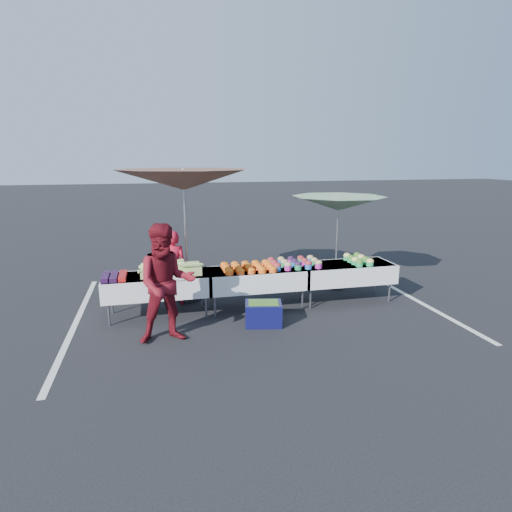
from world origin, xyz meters
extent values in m
plane|color=black|center=(0.00, 0.00, 0.00)|extent=(80.00, 80.00, 0.00)
cube|color=silver|center=(-3.20, 0.00, 0.00)|extent=(0.10, 5.00, 0.00)
cube|color=silver|center=(3.20, 0.00, 0.00)|extent=(0.10, 5.00, 0.00)
cube|color=white|center=(-1.80, 0.00, 0.73)|extent=(1.80, 0.75, 0.04)
cube|color=white|center=(-1.80, 0.00, 0.57)|extent=(1.86, 0.81, 0.36)
cylinder|color=slate|center=(-2.62, -0.29, 0.20)|extent=(0.04, 0.04, 0.39)
cylinder|color=slate|center=(-2.62, 0.29, 0.20)|extent=(0.04, 0.04, 0.39)
cylinder|color=slate|center=(-0.98, -0.29, 0.20)|extent=(0.04, 0.04, 0.39)
cylinder|color=slate|center=(-0.98, 0.29, 0.20)|extent=(0.04, 0.04, 0.39)
cube|color=white|center=(0.00, 0.00, 0.73)|extent=(1.80, 0.75, 0.04)
cube|color=white|center=(0.00, 0.00, 0.57)|extent=(1.86, 0.81, 0.36)
cylinder|color=slate|center=(-0.82, -0.29, 0.20)|extent=(0.04, 0.04, 0.39)
cylinder|color=slate|center=(-0.82, 0.29, 0.20)|extent=(0.04, 0.04, 0.39)
cylinder|color=slate|center=(0.82, -0.29, 0.20)|extent=(0.04, 0.04, 0.39)
cylinder|color=slate|center=(0.82, 0.29, 0.20)|extent=(0.04, 0.04, 0.39)
cube|color=white|center=(1.80, 0.00, 0.73)|extent=(1.80, 0.75, 0.04)
cube|color=white|center=(1.80, 0.00, 0.57)|extent=(1.86, 0.81, 0.36)
cylinder|color=slate|center=(0.98, -0.29, 0.20)|extent=(0.04, 0.04, 0.39)
cylinder|color=slate|center=(0.98, 0.29, 0.20)|extent=(0.04, 0.04, 0.39)
cylinder|color=slate|center=(2.62, -0.29, 0.20)|extent=(0.04, 0.04, 0.39)
cylinder|color=slate|center=(2.62, 0.29, 0.20)|extent=(0.04, 0.04, 0.39)
cube|color=black|center=(-2.65, -0.27, 0.79)|extent=(0.12, 0.12, 0.08)
cube|color=black|center=(-2.65, -0.13, 0.79)|extent=(0.12, 0.12, 0.08)
cube|color=black|center=(-2.65, 0.01, 0.79)|extent=(0.12, 0.12, 0.08)
cube|color=black|center=(-2.65, 0.15, 0.79)|extent=(0.12, 0.12, 0.08)
cube|color=black|center=(-2.51, -0.27, 0.79)|extent=(0.12, 0.12, 0.08)
cube|color=black|center=(-2.51, -0.13, 0.79)|extent=(0.12, 0.12, 0.08)
cube|color=black|center=(-2.51, 0.01, 0.79)|extent=(0.12, 0.12, 0.08)
cube|color=black|center=(-2.51, 0.15, 0.79)|extent=(0.12, 0.12, 0.08)
cube|color=#A91412|center=(-2.37, -0.27, 0.79)|extent=(0.12, 0.12, 0.08)
cube|color=#A91412|center=(-2.37, -0.13, 0.79)|extent=(0.12, 0.12, 0.08)
cube|color=#A91412|center=(-2.37, 0.01, 0.79)|extent=(0.12, 0.12, 0.08)
cube|color=#A91412|center=(-2.37, 0.15, 0.79)|extent=(0.12, 0.12, 0.08)
cube|color=#A8C464|center=(-1.55, 0.05, 0.82)|extent=(1.05, 0.55, 0.14)
cylinder|color=#A8C464|center=(-1.25, 0.20, 0.85)|extent=(0.27, 0.09, 0.10)
cylinder|color=#A8C464|center=(-1.93, 0.10, 0.92)|extent=(0.27, 0.14, 0.07)
cylinder|color=#A8C464|center=(-1.44, -0.06, 0.97)|extent=(0.27, 0.14, 0.09)
cylinder|color=#A8C464|center=(-1.97, 0.08, 0.87)|extent=(0.27, 0.15, 0.10)
cylinder|color=#A8C464|center=(-1.73, -0.01, 0.91)|extent=(0.27, 0.15, 0.08)
cylinder|color=#A8C464|center=(-1.59, 0.09, 0.94)|extent=(0.27, 0.10, 0.10)
cylinder|color=#A8C464|center=(-1.59, -0.03, 0.94)|extent=(0.27, 0.07, 0.08)
cylinder|color=#A8C464|center=(-1.68, -0.13, 0.90)|extent=(0.27, 0.14, 0.09)
cylinder|color=#A8C464|center=(-1.71, 0.25, 0.92)|extent=(0.27, 0.12, 0.08)
cylinder|color=#A8C464|center=(-1.09, 0.14, 0.87)|extent=(0.27, 0.16, 0.08)
cylinder|color=#A8C464|center=(-1.86, 0.01, 0.92)|extent=(0.27, 0.11, 0.07)
cylinder|color=#A8C464|center=(-1.64, -0.18, 0.85)|extent=(0.27, 0.10, 0.07)
cylinder|color=#A8C464|center=(-1.44, 0.19, 0.93)|extent=(0.27, 0.12, 0.08)
cylinder|color=#A8C464|center=(-1.98, -0.17, 0.90)|extent=(0.27, 0.15, 0.08)
cylinder|color=#A8C464|center=(-1.89, 0.09, 0.94)|extent=(0.27, 0.10, 0.08)
cylinder|color=#A8C464|center=(-1.34, 0.00, 0.90)|extent=(0.27, 0.16, 0.10)
cylinder|color=#A8C464|center=(-1.83, -0.02, 0.97)|extent=(0.27, 0.12, 0.09)
cylinder|color=#A8C464|center=(-1.28, -0.18, 0.95)|extent=(0.27, 0.09, 0.07)
cube|color=white|center=(-1.50, -0.30, 0.78)|extent=(0.30, 0.25, 0.05)
cylinder|color=#FF5C1C|center=(-0.55, -0.28, 0.78)|extent=(0.15, 0.15, 0.05)
ellipsoid|color=#F43F0D|center=(-0.55, -0.28, 0.81)|extent=(0.15, 0.15, 0.08)
cylinder|color=#FF5C1C|center=(-0.55, -0.10, 0.78)|extent=(0.15, 0.15, 0.05)
ellipsoid|color=#F43F0D|center=(-0.55, -0.10, 0.81)|extent=(0.15, 0.15, 0.08)
cylinder|color=#FF5C1C|center=(-0.55, 0.08, 0.78)|extent=(0.15, 0.15, 0.05)
ellipsoid|color=#F43F0D|center=(-0.55, 0.08, 0.81)|extent=(0.15, 0.15, 0.08)
cylinder|color=#FF5C1C|center=(-0.55, 0.26, 0.78)|extent=(0.15, 0.15, 0.05)
ellipsoid|color=#F43F0D|center=(-0.55, 0.26, 0.81)|extent=(0.15, 0.15, 0.08)
cylinder|color=#FF5C1C|center=(-0.35, -0.28, 0.78)|extent=(0.15, 0.15, 0.05)
ellipsoid|color=#F43F0D|center=(-0.35, -0.28, 0.81)|extent=(0.15, 0.15, 0.08)
cylinder|color=#FF5C1C|center=(-0.35, -0.10, 0.78)|extent=(0.15, 0.15, 0.05)
ellipsoid|color=#F43F0D|center=(-0.35, -0.10, 0.81)|extent=(0.15, 0.15, 0.08)
cylinder|color=#FF5C1C|center=(-0.35, 0.08, 0.78)|extent=(0.15, 0.15, 0.05)
ellipsoid|color=#F43F0D|center=(-0.35, 0.08, 0.81)|extent=(0.15, 0.15, 0.08)
cylinder|color=#FF5C1C|center=(-0.35, 0.26, 0.78)|extent=(0.15, 0.15, 0.05)
ellipsoid|color=#F43F0D|center=(-0.35, 0.26, 0.81)|extent=(0.15, 0.15, 0.08)
cylinder|color=#FF5C1C|center=(-0.15, -0.28, 0.78)|extent=(0.15, 0.15, 0.05)
ellipsoid|color=#F43F0D|center=(-0.15, -0.28, 0.81)|extent=(0.15, 0.15, 0.08)
cylinder|color=#FF5C1C|center=(-0.15, -0.10, 0.78)|extent=(0.15, 0.15, 0.05)
ellipsoid|color=#F43F0D|center=(-0.15, -0.10, 0.81)|extent=(0.15, 0.15, 0.08)
cylinder|color=#FF5C1C|center=(-0.15, 0.08, 0.78)|extent=(0.15, 0.15, 0.05)
ellipsoid|color=#F43F0D|center=(-0.15, 0.08, 0.81)|extent=(0.15, 0.15, 0.08)
cylinder|color=#FF5C1C|center=(-0.15, 0.26, 0.78)|extent=(0.15, 0.15, 0.05)
ellipsoid|color=#F43F0D|center=(-0.15, 0.26, 0.81)|extent=(0.15, 0.15, 0.08)
cylinder|color=#FF5C1C|center=(0.05, -0.28, 0.78)|extent=(0.15, 0.15, 0.05)
ellipsoid|color=#F43F0D|center=(0.05, -0.28, 0.81)|extent=(0.15, 0.15, 0.08)
cylinder|color=#FF5C1C|center=(0.05, -0.10, 0.78)|extent=(0.15, 0.15, 0.05)
ellipsoid|color=#F43F0D|center=(0.05, -0.10, 0.81)|extent=(0.15, 0.15, 0.08)
cylinder|color=#FF5C1C|center=(0.05, 0.08, 0.78)|extent=(0.15, 0.15, 0.05)
ellipsoid|color=#F43F0D|center=(0.05, 0.08, 0.81)|extent=(0.15, 0.15, 0.08)
cylinder|color=#FF5C1C|center=(0.05, 0.26, 0.78)|extent=(0.15, 0.15, 0.05)
ellipsoid|color=#F43F0D|center=(0.05, 0.26, 0.81)|extent=(0.15, 0.15, 0.08)
cylinder|color=#FF5C1C|center=(0.25, -0.28, 0.78)|extent=(0.15, 0.15, 0.05)
ellipsoid|color=#F43F0D|center=(0.25, -0.28, 0.81)|extent=(0.15, 0.15, 0.08)
cylinder|color=#FF5C1C|center=(0.25, -0.10, 0.78)|extent=(0.15, 0.15, 0.05)
ellipsoid|color=#F43F0D|center=(0.25, -0.10, 0.81)|extent=(0.15, 0.15, 0.08)
cylinder|color=#FF5C1C|center=(0.25, 0.08, 0.78)|extent=(0.15, 0.15, 0.05)
ellipsoid|color=#F43F0D|center=(0.25, 0.08, 0.81)|extent=(0.15, 0.15, 0.08)
cylinder|color=#FF5C1C|center=(0.25, 0.26, 0.78)|extent=(0.15, 0.15, 0.05)
ellipsoid|color=#F43F0D|center=(0.25, 0.26, 0.81)|extent=(0.15, 0.15, 0.08)
cylinder|color=#2664B5|center=(0.35, -0.22, 0.80)|extent=(0.13, 0.13, 0.10)
ellipsoid|color=maroon|center=(0.35, -0.22, 0.86)|extent=(0.14, 0.14, 0.10)
cylinder|color=#B72790|center=(0.35, 0.00, 0.80)|extent=(0.13, 0.13, 0.10)
ellipsoid|color=maroon|center=(0.35, 0.00, 0.86)|extent=(0.14, 0.14, 0.10)
cylinder|color=#269A54|center=(0.35, 0.22, 0.80)|extent=(0.13, 0.13, 0.10)
ellipsoid|color=maroon|center=(0.35, 0.22, 0.86)|extent=(0.14, 0.14, 0.10)
cylinder|color=#B72790|center=(0.55, -0.22, 0.80)|extent=(0.13, 0.13, 0.10)
ellipsoid|color=tan|center=(0.55, -0.22, 0.86)|extent=(0.14, 0.14, 0.10)
cylinder|color=#269A54|center=(0.55, 0.00, 0.80)|extent=(0.13, 0.13, 0.10)
ellipsoid|color=tan|center=(0.55, 0.00, 0.86)|extent=(0.14, 0.14, 0.10)
cylinder|color=#2664B5|center=(0.55, 0.22, 0.80)|extent=(0.13, 0.13, 0.10)
ellipsoid|color=tan|center=(0.55, 0.22, 0.86)|extent=(0.14, 0.14, 0.10)
cylinder|color=#269A54|center=(0.75, -0.22, 0.80)|extent=(0.13, 0.13, 0.10)
ellipsoid|color=#241332|center=(0.75, -0.22, 0.86)|extent=(0.14, 0.14, 0.10)
cylinder|color=#2664B5|center=(0.75, 0.00, 0.80)|extent=(0.13, 0.13, 0.10)
ellipsoid|color=#241332|center=(0.75, 0.00, 0.86)|extent=(0.14, 0.14, 0.10)
cylinder|color=#B72790|center=(0.75, 0.22, 0.80)|extent=(0.13, 0.13, 0.10)
ellipsoid|color=#241332|center=(0.75, 0.22, 0.86)|extent=(0.14, 0.14, 0.10)
cylinder|color=#2664B5|center=(0.95, -0.22, 0.80)|extent=(0.13, 0.13, 0.10)
ellipsoid|color=maroon|center=(0.95, -0.22, 0.86)|extent=(0.14, 0.14, 0.10)
cylinder|color=#B72790|center=(0.95, 0.00, 0.80)|extent=(0.13, 0.13, 0.10)
ellipsoid|color=maroon|center=(0.95, 0.00, 0.86)|extent=(0.14, 0.14, 0.10)
cylinder|color=#269A54|center=(0.95, 0.22, 0.80)|extent=(0.13, 0.13, 0.10)
ellipsoid|color=maroon|center=(0.95, 0.22, 0.86)|extent=(0.14, 0.14, 0.10)
cylinder|color=#B72790|center=(1.15, -0.22, 0.80)|extent=(0.13, 0.13, 0.10)
ellipsoid|color=tan|center=(1.15, -0.22, 0.86)|extent=(0.14, 0.14, 0.10)
cylinder|color=#269A54|center=(1.15, 0.00, 0.80)|extent=(0.13, 0.13, 0.10)
ellipsoid|color=tan|center=(1.15, 0.00, 0.86)|extent=(0.14, 0.14, 0.10)
cylinder|color=#2664B5|center=(1.15, 0.22, 0.80)|extent=(0.13, 0.13, 0.10)
ellipsoid|color=tan|center=(1.15, 0.22, 0.86)|extent=(0.14, 0.14, 0.10)
cylinder|color=#269A54|center=(1.95, -0.28, 0.79)|extent=(0.14, 0.14, 0.08)
ellipsoid|color=#367D21|center=(1.95, -0.28, 0.84)|extent=(0.14, 0.14, 0.11)
cylinder|color=#269A54|center=(1.95, -0.10, 0.79)|extent=(0.14, 0.14, 0.08)
ellipsoid|color=#D8BD61|center=(1.95, -0.10, 0.84)|extent=(0.14, 0.14, 0.11)
cylinder|color=#269A54|center=(1.95, 0.08, 0.79)|extent=(0.14, 0.14, 0.08)
ellipsoid|color=#367D21|center=(1.95, 0.08, 0.84)|extent=(0.14, 0.14, 0.11)
cylinder|color=#269A54|center=(1.95, 0.26, 0.79)|extent=(0.14, 0.14, 0.08)
ellipsoid|color=#D8BD61|center=(1.95, 0.26, 0.84)|extent=(0.14, 0.14, 0.11)
cylinder|color=#269A54|center=(2.17, -0.28, 0.79)|extent=(0.14, 0.14, 0.08)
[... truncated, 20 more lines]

